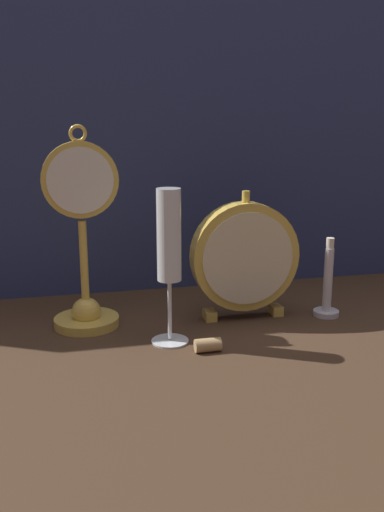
# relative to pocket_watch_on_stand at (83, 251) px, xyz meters

# --- Properties ---
(ground_plane) EXTENTS (4.00, 4.00, 0.00)m
(ground_plane) POSITION_rel_pocket_watch_on_stand_xyz_m (0.18, -0.13, -0.14)
(ground_plane) COLOR #422D1E
(fabric_backdrop_drape) EXTENTS (1.60, 0.01, 0.63)m
(fabric_backdrop_drape) POSITION_rel_pocket_watch_on_stand_xyz_m (0.18, 0.20, 0.18)
(fabric_backdrop_drape) COLOR navy
(fabric_backdrop_drape) RESTS_ON ground_plane
(pocket_watch_on_stand) EXTENTS (0.13, 0.12, 0.35)m
(pocket_watch_on_stand) POSITION_rel_pocket_watch_on_stand_xyz_m (0.00, 0.00, 0.00)
(pocket_watch_on_stand) COLOR gold
(pocket_watch_on_stand) RESTS_ON ground_plane
(mantel_clock_silver) EXTENTS (0.20, 0.04, 0.24)m
(mantel_clock_silver) POSITION_rel_pocket_watch_on_stand_xyz_m (0.29, -0.02, -0.02)
(mantel_clock_silver) COLOR gold
(mantel_clock_silver) RESTS_ON ground_plane
(champagne_flute) EXTENTS (0.06, 0.06, 0.26)m
(champagne_flute) POSITION_rel_pocket_watch_on_stand_xyz_m (0.13, -0.11, 0.02)
(champagne_flute) COLOR silver
(champagne_flute) RESTS_ON ground_plane
(brass_candlestick) EXTENTS (0.05, 0.05, 0.15)m
(brass_candlestick) POSITION_rel_pocket_watch_on_stand_xyz_m (0.44, -0.05, -0.09)
(brass_candlestick) COLOR silver
(brass_candlestick) RESTS_ON ground_plane
(wine_cork) EXTENTS (0.04, 0.02, 0.02)m
(wine_cork) POSITION_rel_pocket_watch_on_stand_xyz_m (0.18, -0.16, -0.13)
(wine_cork) COLOR tan
(wine_cork) RESTS_ON ground_plane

